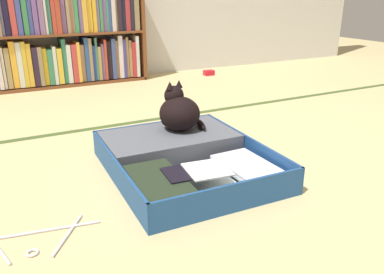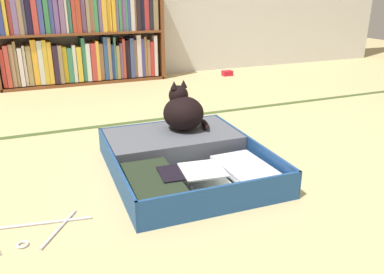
# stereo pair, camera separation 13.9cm
# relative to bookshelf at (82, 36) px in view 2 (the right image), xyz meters

# --- Properties ---
(ground_plane) EXTENTS (10.00, 10.00, 0.00)m
(ground_plane) POSITION_rel_bookshelf_xyz_m (0.29, -2.27, -0.43)
(ground_plane) COLOR tan
(tatami_border) EXTENTS (4.80, 0.05, 0.00)m
(tatami_border) POSITION_rel_bookshelf_xyz_m (0.29, -1.31, -0.43)
(tatami_border) COLOR #3E5326
(tatami_border) RESTS_ON ground_plane
(bookshelf) EXTENTS (1.47, 0.23, 0.90)m
(bookshelf) POSITION_rel_bookshelf_xyz_m (0.00, 0.00, 0.00)
(bookshelf) COLOR brown
(bookshelf) RESTS_ON ground_plane
(open_suitcase) EXTENTS (0.70, 0.84, 0.12)m
(open_suitcase) POSITION_rel_bookshelf_xyz_m (0.15, -2.06, -0.37)
(open_suitcase) COLOR navy
(open_suitcase) RESTS_ON ground_plane
(black_cat) EXTENTS (0.27, 0.25, 0.25)m
(black_cat) POSITION_rel_bookshelf_xyz_m (0.23, -1.88, -0.21)
(black_cat) COLOR black
(black_cat) RESTS_ON open_suitcase
(clothes_hanger) EXTENTS (0.44, 0.26, 0.01)m
(clothes_hanger) POSITION_rel_bookshelf_xyz_m (-0.56, -2.37, -0.42)
(clothes_hanger) COLOR silver
(clothes_hanger) RESTS_ON ground_plane
(small_red_pouch) EXTENTS (0.10, 0.07, 0.05)m
(small_red_pouch) POSITION_rel_bookshelf_xyz_m (1.36, -0.20, -0.40)
(small_red_pouch) COLOR red
(small_red_pouch) RESTS_ON ground_plane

